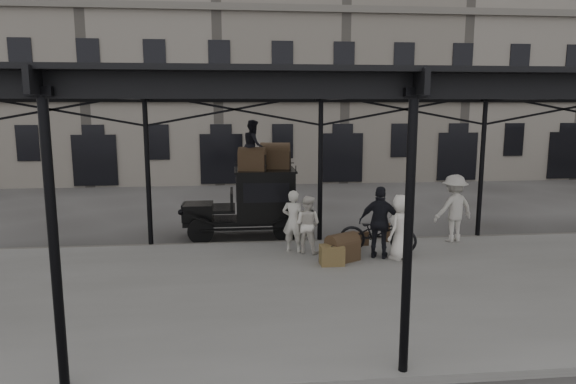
% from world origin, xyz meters
% --- Properties ---
extents(ground, '(120.00, 120.00, 0.00)m').
position_xyz_m(ground, '(0.00, 0.00, 0.00)').
color(ground, '#383533').
rests_on(ground, ground).
extents(platform, '(28.00, 8.00, 0.15)m').
position_xyz_m(platform, '(0.00, -2.00, 0.07)').
color(platform, slate).
rests_on(platform, ground).
extents(canopy, '(22.50, 9.00, 4.74)m').
position_xyz_m(canopy, '(0.00, -1.72, 4.60)').
color(canopy, black).
rests_on(canopy, ground).
extents(building_frontage, '(64.00, 8.00, 14.00)m').
position_xyz_m(building_frontage, '(0.00, 18.00, 7.00)').
color(building_frontage, slate).
rests_on(building_frontage, ground).
extents(taxi, '(3.65, 1.55, 2.18)m').
position_xyz_m(taxi, '(-1.90, 3.12, 1.20)').
color(taxi, black).
rests_on(taxi, ground).
extents(porter_left, '(0.75, 0.64, 1.73)m').
position_xyz_m(porter_left, '(-0.94, 0.83, 1.02)').
color(porter_left, beige).
rests_on(porter_left, platform).
extents(porter_midleft, '(0.97, 0.92, 1.59)m').
position_xyz_m(porter_midleft, '(-0.57, 0.70, 0.94)').
color(porter_midleft, silver).
rests_on(porter_midleft, platform).
extents(porter_centre, '(0.99, 0.98, 1.72)m').
position_xyz_m(porter_centre, '(1.79, -0.14, 1.01)').
color(porter_centre, silver).
rests_on(porter_centre, platform).
extents(porter_official, '(1.22, 0.87, 1.93)m').
position_xyz_m(porter_official, '(1.28, -0.01, 1.11)').
color(porter_official, black).
rests_on(porter_official, platform).
extents(porter_right, '(1.46, 1.09, 2.01)m').
position_xyz_m(porter_right, '(3.92, 1.42, 1.15)').
color(porter_right, beige).
rests_on(porter_right, platform).
extents(bicycle, '(2.23, 1.33, 1.11)m').
position_xyz_m(bicycle, '(1.37, 0.50, 0.70)').
color(bicycle, black).
rests_on(bicycle, platform).
extents(porter_roof, '(0.59, 0.76, 1.55)m').
position_xyz_m(porter_roof, '(-1.93, 3.02, 2.95)').
color(porter_roof, black).
rests_on(porter_roof, taxi).
extents(steamer_trunk_roof_near, '(0.90, 0.66, 0.60)m').
position_xyz_m(steamer_trunk_roof_near, '(-1.98, 2.87, 2.48)').
color(steamer_trunk_roof_near, '#3F2E1D').
rests_on(steamer_trunk_roof_near, taxi).
extents(steamer_trunk_roof_far, '(1.01, 0.70, 0.68)m').
position_xyz_m(steamer_trunk_roof_far, '(-1.23, 3.32, 2.52)').
color(steamer_trunk_roof_far, '#3F2E1D').
rests_on(steamer_trunk_roof_far, taxi).
extents(steamer_trunk_platform, '(0.99, 0.87, 0.62)m').
position_xyz_m(steamer_trunk_platform, '(0.24, -0.17, 0.46)').
color(steamer_trunk_platform, '#3F2E1D').
rests_on(steamer_trunk_platform, platform).
extents(wicker_hamper, '(0.60, 0.45, 0.50)m').
position_xyz_m(wicker_hamper, '(-0.10, -0.46, 0.40)').
color(wicker_hamper, brown).
rests_on(wicker_hamper, platform).
extents(suitcase_upright, '(0.33, 0.62, 0.45)m').
position_xyz_m(suitcase_upright, '(2.04, 1.80, 0.38)').
color(suitcase_upright, '#3F2E1D').
rests_on(suitcase_upright, platform).
extents(suitcase_flat, '(0.61, 0.20, 0.40)m').
position_xyz_m(suitcase_flat, '(1.01, 1.23, 0.35)').
color(suitcase_flat, '#3F2E1D').
rests_on(suitcase_flat, platform).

